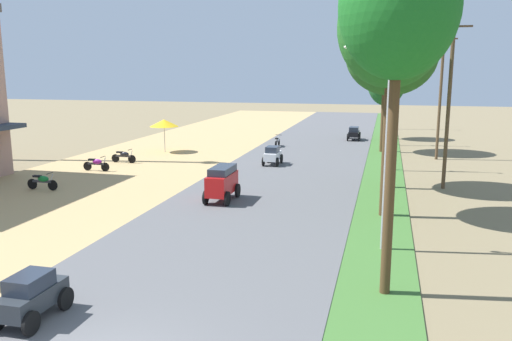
# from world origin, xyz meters

# --- Properties ---
(parked_motorbike_second) EXTENTS (1.80, 0.54, 0.94)m
(parked_motorbike_second) POSITION_xyz_m (-11.77, 14.80, 0.55)
(parked_motorbike_second) COLOR black
(parked_motorbike_second) RESTS_ON dirt_shoulder
(parked_motorbike_third) EXTENTS (1.80, 0.54, 0.94)m
(parked_motorbike_third) POSITION_xyz_m (-11.81, 20.19, 0.55)
(parked_motorbike_third) COLOR black
(parked_motorbike_third) RESTS_ON dirt_shoulder
(parked_motorbike_fourth) EXTENTS (1.80, 0.54, 0.94)m
(parked_motorbike_fourth) POSITION_xyz_m (-11.57, 23.29, 0.55)
(parked_motorbike_fourth) COLOR black
(parked_motorbike_fourth) RESTS_ON dirt_shoulder
(vendor_umbrella) EXTENTS (2.20, 2.20, 2.52)m
(vendor_umbrella) POSITION_xyz_m (-10.81, 28.40, 2.31)
(vendor_umbrella) COLOR #99999E
(vendor_umbrella) RESTS_ON dirt_shoulder
(median_tree_nearest) EXTENTS (3.11, 3.11, 9.75)m
(median_tree_nearest) POSITION_xyz_m (5.91, 5.91, 7.86)
(median_tree_nearest) COLOR #4C351E
(median_tree_nearest) RESTS_ON median_strip
(median_tree_second) EXTENTS (4.44, 4.44, 10.48)m
(median_tree_second) POSITION_xyz_m (5.77, 14.18, 8.01)
(median_tree_second) COLOR #4C351E
(median_tree_second) RESTS_ON median_strip
(median_tree_third) EXTENTS (4.73, 4.73, 9.18)m
(median_tree_third) POSITION_xyz_m (5.84, 19.88, 7.09)
(median_tree_third) COLOR #4C351E
(median_tree_third) RESTS_ON median_strip
(median_tree_fourth) EXTENTS (4.60, 4.60, 9.89)m
(median_tree_fourth) POSITION_xyz_m (5.48, 32.69, 7.23)
(median_tree_fourth) COLOR #4C351E
(median_tree_fourth) RESTS_ON median_strip
(median_tree_fifth) EXTENTS (3.45, 3.45, 7.44)m
(median_tree_fifth) POSITION_xyz_m (5.60, 40.91, 5.25)
(median_tree_fifth) COLOR #4C351E
(median_tree_fifth) RESTS_ON median_strip
(streetlamp_near) EXTENTS (3.16, 0.20, 7.23)m
(streetlamp_near) POSITION_xyz_m (5.80, 9.68, 4.26)
(streetlamp_near) COLOR gray
(streetlamp_near) RESTS_ON median_strip
(streetlamp_mid) EXTENTS (3.16, 0.20, 7.55)m
(streetlamp_mid) POSITION_xyz_m (5.80, 25.06, 4.43)
(streetlamp_mid) COLOR gray
(streetlamp_mid) RESTS_ON median_strip
(streetlamp_far) EXTENTS (3.16, 0.20, 7.20)m
(streetlamp_far) POSITION_xyz_m (5.80, 36.71, 4.25)
(streetlamp_far) COLOR gray
(streetlamp_far) RESTS_ON median_strip
(streetlamp_farthest) EXTENTS (3.16, 0.20, 8.43)m
(streetlamp_farthest) POSITION_xyz_m (5.80, 49.33, 4.88)
(streetlamp_farthest) COLOR gray
(streetlamp_farthest) RESTS_ON median_strip
(utility_pole_near) EXTENTS (1.80, 0.20, 8.92)m
(utility_pole_near) POSITION_xyz_m (9.33, 30.33, 4.65)
(utility_pole_near) COLOR brown
(utility_pole_near) RESTS_ON ground
(utility_pole_far) EXTENTS (1.80, 0.20, 9.00)m
(utility_pole_far) POSITION_xyz_m (8.88, 20.60, 4.69)
(utility_pole_far) COLOR brown
(utility_pole_far) RESTS_ON ground
(car_hatchback_charcoal) EXTENTS (1.04, 2.00, 1.23)m
(car_hatchback_charcoal) POSITION_xyz_m (-2.73, 2.00, 0.75)
(car_hatchback_charcoal) COLOR #282D33
(car_hatchback_charcoal) RESTS_ON road_strip
(car_van_red) EXTENTS (1.19, 2.41, 1.67)m
(car_van_red) POSITION_xyz_m (-1.82, 14.84, 1.02)
(car_van_red) COLOR red
(car_van_red) RESTS_ON road_strip
(car_hatchback_white) EXTENTS (1.04, 2.00, 1.23)m
(car_hatchback_white) POSITION_xyz_m (-1.54, 25.00, 0.75)
(car_hatchback_white) COLOR silver
(car_hatchback_white) RESTS_ON road_strip
(car_sedan_black) EXTENTS (1.10, 2.26, 1.19)m
(car_sedan_black) POSITION_xyz_m (2.95, 38.92, 0.74)
(car_sedan_black) COLOR black
(car_sedan_black) RESTS_ON road_strip
(motorbike_ahead_second) EXTENTS (0.54, 1.80, 0.94)m
(motorbike_ahead_second) POSITION_xyz_m (-2.90, 33.14, 0.57)
(motorbike_ahead_second) COLOR black
(motorbike_ahead_second) RESTS_ON road_strip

